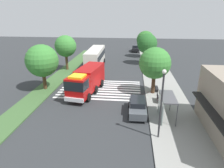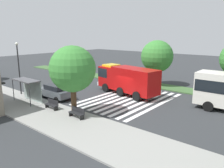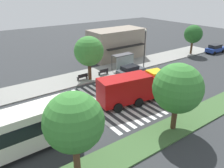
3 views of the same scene
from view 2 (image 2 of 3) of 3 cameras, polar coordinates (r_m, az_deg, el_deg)
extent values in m
plane|color=#2D3033|center=(26.38, 2.82, -3.54)|extent=(120.00, 120.00, 0.00)
cube|color=gray|center=(20.24, -13.00, -8.83)|extent=(60.00, 5.21, 0.14)
cube|color=#3D6033|center=(32.88, 11.20, -0.35)|extent=(60.00, 3.00, 0.14)
cube|color=silver|center=(24.06, 11.53, -5.41)|extent=(0.45, 11.62, 0.01)
cube|color=silver|center=(24.47, 9.67, -5.02)|extent=(0.45, 11.62, 0.01)
cube|color=silver|center=(24.91, 7.88, -4.63)|extent=(0.45, 11.62, 0.01)
cube|color=silver|center=(25.37, 6.15, -4.26)|extent=(0.45, 11.62, 0.01)
cube|color=silver|center=(25.85, 4.49, -3.90)|extent=(0.45, 11.62, 0.01)
cube|color=silver|center=(26.36, 2.89, -3.54)|extent=(0.45, 11.62, 0.01)
cube|color=silver|center=(26.89, 1.35, -3.20)|extent=(0.45, 11.62, 0.01)
cube|color=silver|center=(27.43, -0.12, -2.87)|extent=(0.45, 11.62, 0.01)
cube|color=silver|center=(28.00, -1.54, -2.55)|extent=(0.45, 11.62, 0.01)
cube|color=#A50C0C|center=(29.63, -0.16, 2.04)|extent=(2.89, 2.83, 2.67)
cube|color=#A50C0C|center=(26.63, 5.85, 0.96)|extent=(6.24, 3.35, 2.87)
cube|color=black|center=(29.82, -0.64, 3.15)|extent=(2.19, 2.74, 1.17)
cube|color=silver|center=(30.87, -1.83, 0.42)|extent=(0.62, 2.47, 0.50)
cube|color=yellow|center=(29.39, -0.16, 4.82)|extent=(2.02, 1.98, 0.24)
cylinder|color=black|center=(28.94, -1.66, -0.92)|extent=(1.13, 0.47, 1.10)
cylinder|color=black|center=(30.53, 1.90, -0.20)|extent=(1.13, 0.47, 1.10)
cylinder|color=black|center=(25.12, 6.33, -3.14)|extent=(1.13, 0.47, 1.10)
cylinder|color=black|center=(26.93, 9.87, -2.16)|extent=(1.13, 0.47, 1.10)
cylinder|color=black|center=(26.92, 2.14, -1.99)|extent=(1.13, 0.47, 1.10)
cylinder|color=black|center=(28.62, 5.73, -1.14)|extent=(1.13, 0.47, 1.10)
cube|color=#474C51|center=(26.81, -14.44, -2.10)|extent=(4.46, 1.85, 0.78)
cube|color=black|center=(26.48, -14.24, -0.78)|extent=(2.51, 1.62, 0.56)
cylinder|color=black|center=(27.60, -17.73, -2.72)|extent=(0.64, 0.23, 0.64)
cylinder|color=black|center=(28.58, -14.70, -2.00)|extent=(0.64, 0.23, 0.64)
cylinder|color=black|center=(25.26, -14.06, -3.91)|extent=(0.64, 0.23, 0.64)
cylinder|color=black|center=(26.33, -10.90, -3.07)|extent=(0.64, 0.23, 0.64)
cylinder|color=black|center=(26.06, 24.96, -3.82)|extent=(1.00, 0.31, 1.00)
cylinder|color=black|center=(23.68, 23.42, -5.28)|extent=(1.00, 0.31, 1.00)
cube|color=#4C4C51|center=(25.49, -21.21, 0.89)|extent=(3.50, 1.40, 0.12)
cube|color=#8C9E99|center=(26.06, -19.74, -1.45)|extent=(3.50, 0.08, 2.40)
cylinder|color=#333338|center=(24.00, -20.33, -2.69)|extent=(0.08, 0.08, 2.40)
cylinder|color=#333338|center=(26.93, -23.98, -1.37)|extent=(0.08, 0.08, 2.40)
cube|color=black|center=(22.80, -15.27, -5.20)|extent=(1.60, 0.50, 0.08)
cube|color=black|center=(22.84, -14.86, -4.44)|extent=(1.60, 0.06, 0.45)
cube|color=black|center=(22.31, -14.16, -6.14)|extent=(0.08, 0.45, 0.37)
cube|color=black|center=(23.44, -16.26, -5.34)|extent=(0.08, 0.45, 0.37)
cube|color=black|center=(20.03, -9.13, -7.42)|extent=(1.60, 0.50, 0.08)
cube|color=black|center=(20.08, -8.68, -6.56)|extent=(1.60, 0.06, 0.45)
cube|color=black|center=(19.61, -7.70, -8.54)|extent=(0.08, 0.45, 0.37)
cube|color=black|center=(20.63, -10.44, -7.54)|extent=(0.08, 0.45, 0.37)
cylinder|color=#2D2D30|center=(29.12, -22.71, 3.29)|extent=(0.16, 0.16, 5.92)
sphere|color=white|center=(28.82, -23.26, 9.45)|extent=(0.36, 0.36, 0.36)
cylinder|color=#47301E|center=(20.76, -9.77, -3.92)|extent=(0.50, 0.50, 2.75)
sphere|color=#387F33|center=(20.13, -10.08, 3.83)|extent=(4.17, 4.17, 4.17)
cylinder|color=#47301E|center=(32.62, 11.25, 1.97)|extent=(0.50, 0.50, 2.56)
sphere|color=#387F33|center=(32.21, 11.47, 6.97)|extent=(4.51, 4.51, 4.51)
camera|label=1|loc=(44.11, -30.36, 15.47)|focal=31.94mm
camera|label=3|loc=(39.79, 41.83, 16.92)|focal=36.08mm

